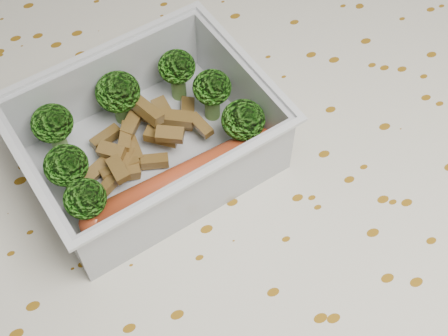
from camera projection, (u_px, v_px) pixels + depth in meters
name	position (u px, v px, depth m)	size (l,w,h in m)	color
dining_table	(227.00, 236.00, 0.55)	(1.40, 0.90, 0.75)	brown
tablecloth	(227.00, 208.00, 0.51)	(1.46, 0.96, 0.19)	beige
lunch_container	(148.00, 143.00, 0.47)	(0.20, 0.17, 0.06)	silver
broccoli_florets	(138.00, 121.00, 0.46)	(0.16, 0.12, 0.05)	#608C3F
meat_pile	(142.00, 140.00, 0.48)	(0.11, 0.07, 0.03)	brown
sausage	(181.00, 181.00, 0.46)	(0.16, 0.04, 0.02)	#BA421F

